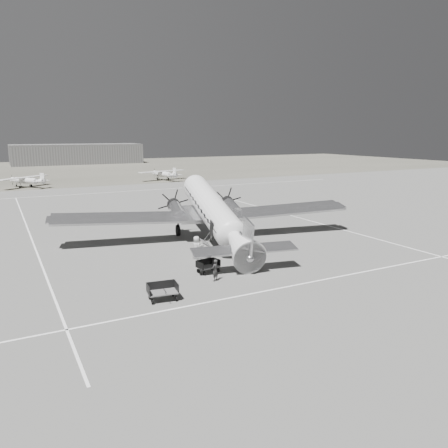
{
  "coord_description": "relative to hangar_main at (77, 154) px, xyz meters",
  "views": [
    {
      "loc": [
        -20.56,
        -36.76,
        10.13
      ],
      "look_at": [
        -2.83,
        -2.93,
        2.2
      ],
      "focal_mm": 35.0,
      "sensor_mm": 36.0,
      "label": 1
    }
  ],
  "objects": [
    {
      "name": "taxi_line_left",
      "position": [
        -23.0,
        -110.0,
        -3.29
      ],
      "size": [
        0.15,
        60.0,
        0.01
      ],
      "primitive_type": "cube",
      "color": "white",
      "rests_on": "ground"
    },
    {
      "name": "taxi_line_horizon",
      "position": [
        -5.0,
        -80.0,
        -3.29
      ],
      "size": [
        90.0,
        0.15,
        0.01
      ],
      "primitive_type": "cube",
      "color": "white",
      "rests_on": "ground"
    },
    {
      "name": "baggage_cart_near",
      "position": [
        -12.19,
        -128.71,
        -2.82
      ],
      "size": [
        1.9,
        1.51,
        0.96
      ],
      "primitive_type": null,
      "rotation": [
        0.0,
        0.0,
        0.2
      ],
      "color": "#5C5C5C",
      "rests_on": "ground"
    },
    {
      "name": "passenger",
      "position": [
        -11.45,
        -124.95,
        -2.35
      ],
      "size": [
        0.8,
        1.04,
        1.9
      ],
      "primitive_type": "imported",
      "rotation": [
        0.0,
        0.0,
        1.81
      ],
      "color": "beige",
      "rests_on": "ground"
    },
    {
      "name": "taxi_line_near",
      "position": [
        -5.0,
        -134.0,
        -3.29
      ],
      "size": [
        60.0,
        0.15,
        0.01
      ],
      "primitive_type": "cube",
      "color": "white",
      "rests_on": "ground"
    },
    {
      "name": "ground_crew",
      "position": [
        -12.57,
        -130.62,
        -2.53
      ],
      "size": [
        0.67,
        0.6,
        1.55
      ],
      "primitive_type": "imported",
      "rotation": [
        0.0,
        0.0,
        3.67
      ],
      "color": "#2A2A2A",
      "rests_on": "ground"
    },
    {
      "name": "grass_infield",
      "position": [
        -5.0,
        -25.0,
        -3.3
      ],
      "size": [
        260.0,
        90.0,
        0.01
      ],
      "primitive_type": "cube",
      "color": "#635F53",
      "rests_on": "ground"
    },
    {
      "name": "dc3_airliner",
      "position": [
        -7.83,
        -120.93,
        -0.48
      ],
      "size": [
        33.1,
        25.96,
        5.65
      ],
      "primitive_type": null,
      "rotation": [
        0.0,
        0.0,
        -0.2
      ],
      "color": "#BBBBBE",
      "rests_on": "ground"
    },
    {
      "name": "taxi_line_right",
      "position": [
        7.0,
        -120.0,
        -3.29
      ],
      "size": [
        0.15,
        80.0,
        0.01
      ],
      "primitive_type": "cube",
      "color": "white",
      "rests_on": "ground"
    },
    {
      "name": "ramp_agent",
      "position": [
        -11.8,
        -126.73,
        -2.48
      ],
      "size": [
        0.85,
        0.96,
        1.65
      ],
      "primitive_type": "imported",
      "rotation": [
        0.0,
        0.0,
        1.24
      ],
      "color": "#AAAAA7",
      "rests_on": "ground"
    },
    {
      "name": "hangar_main",
      "position": [
        0.0,
        0.0,
        0.0
      ],
      "size": [
        42.0,
        14.0,
        6.6
      ],
      "color": "slate",
      "rests_on": "ground"
    },
    {
      "name": "light_plane_left",
      "position": [
        -20.47,
        -65.49,
        -2.16
      ],
      "size": [
        14.14,
        13.86,
        2.28
      ],
      "primitive_type": null,
      "rotation": [
        0.0,
        0.0,
        0.69
      ],
      "color": "white",
      "rests_on": "ground"
    },
    {
      "name": "baggage_cart_far",
      "position": [
        -17.08,
        -132.38,
        -2.75
      ],
      "size": [
        2.09,
        1.59,
        1.09
      ],
      "primitive_type": null,
      "rotation": [
        0.0,
        0.0,
        -0.12
      ],
      "color": "#5C5C5C",
      "rests_on": "ground"
    },
    {
      "name": "ground",
      "position": [
        -5.0,
        -120.0,
        -3.3
      ],
      "size": [
        260.0,
        260.0,
        0.0
      ],
      "primitive_type": "plane",
      "color": "slate",
      "rests_on": "ground"
    },
    {
      "name": "light_plane_right",
      "position": [
        7.33,
        -65.26,
        -2.13
      ],
      "size": [
        13.12,
        11.54,
        2.35
      ],
      "primitive_type": null,
      "rotation": [
        0.0,
        0.0,
        0.23
      ],
      "color": "white",
      "rests_on": "ground"
    }
  ]
}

